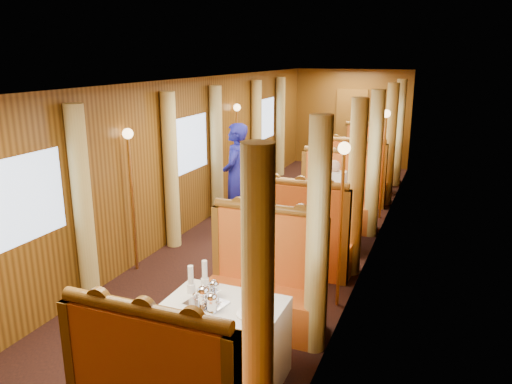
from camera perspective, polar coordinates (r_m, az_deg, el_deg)
The scene contains 46 objects.
floor at distance 8.01m, azimuth 2.14°, elevation -5.48°, with size 3.00×12.00×0.01m, color black, non-canonical shape.
ceiling at distance 7.49m, azimuth 2.33°, elevation 12.68°, with size 3.00×12.00×0.01m, color silver, non-canonical shape.
wall_far at distance 13.39m, azimuth 10.86°, elevation 8.28°, with size 3.00×2.50×0.01m, color brown, non-canonical shape.
wall_left at distance 8.26m, azimuth -7.66°, elevation 4.07°, with size 12.00×2.50×0.01m, color brown, non-canonical shape.
wall_right at distance 7.31m, azimuth 13.40°, elevation 2.30°, with size 12.00×2.50×0.01m, color brown, non-canonical shape.
doorway_far at distance 13.40m, azimuth 10.78°, elevation 7.21°, with size 0.80×0.04×2.00m, color brown.
table_near at distance 4.67m, azimuth -3.69°, elevation -16.73°, with size 1.05×0.72×0.75m, color white.
banquette_near_aft at distance 5.46m, azimuth 0.89°, elevation -11.04°, with size 1.30×0.55×1.34m.
table_mid at distance 7.68m, azimuth 7.45°, elevation -3.56°, with size 1.05×0.72×0.75m, color white.
banquette_mid_fwd at distance 6.74m, azimuth 5.33°, elevation -5.80°, with size 1.30×0.55×1.34m.
banquette_mid_aft at distance 8.61m, azimuth 9.13°, elevation -1.18°, with size 1.30×0.55×1.34m.
table_far at distance 10.99m, azimuth 11.97°, elevation 2.04°, with size 1.05×0.72×0.75m, color white.
banquette_far_fwd at distance 10.00m, azimuth 10.99°, elevation 1.07°, with size 1.30×0.55×1.34m.
banquette_far_aft at distance 11.96m, azimuth 12.83°, elevation 3.31°, with size 1.30×0.55×1.34m.
tea_tray at distance 4.49m, azimuth -5.72°, elevation -12.54°, with size 0.34×0.26×0.01m, color silver.
teapot_left at distance 4.43m, azimuth -6.01°, elevation -12.01°, with size 0.18×0.13×0.15m, color silver, non-canonical shape.
teapot_right at distance 4.35m, azimuth -5.06°, elevation -12.69°, with size 0.16×0.12×0.13m, color silver, non-canonical shape.
teapot_back at distance 4.59m, azimuth -4.82°, elevation -11.15°, with size 0.15×0.11×0.12m, color silver, non-canonical shape.
fruit_plate at distance 4.30m, azimuth -0.63°, elevation -13.64°, with size 0.24×0.24×0.05m.
cup_inboard at distance 4.66m, azimuth -7.44°, elevation -10.16°, with size 0.08×0.08×0.26m.
cup_outboard at distance 4.76m, azimuth -5.87°, elevation -9.57°, with size 0.08×0.08×0.26m.
rose_vase_mid at distance 7.51m, azimuth 7.46°, elevation 0.40°, with size 0.06×0.06×0.36m.
rose_vase_far at distance 10.91m, azimuth 11.97°, elevation 4.91°, with size 0.06×0.06×0.36m.
window_left_near at distance 5.50m, azimuth -25.48°, elevation -0.94°, with size 1.20×0.90×0.01m, color #98ADCC, non-canonical shape.
curtain_left_near_b at distance 6.04m, azimuth -19.18°, elevation -1.63°, with size 0.22×0.22×2.35m, color tan.
window_right_near at distance 3.96m, azimuth 5.77°, elevation -5.52°, with size 1.20×0.90×0.01m, color #98ADCC, non-canonical shape.
curtain_right_near_a at distance 3.43m, azimuth 0.21°, elevation -13.98°, with size 0.22×0.22×2.35m, color tan.
curtain_right_near_b at distance 4.79m, azimuth 7.04°, elevation -5.30°, with size 0.22×0.22×2.35m, color tan.
window_left_mid at distance 8.22m, azimuth -7.62°, elevation 5.43°, with size 1.20×0.90×0.01m, color #98ADCC, non-canonical shape.
curtain_left_mid_a at distance 7.56m, azimuth -9.70°, elevation 2.34°, with size 0.22×0.22×2.35m, color tan.
curtain_left_mid_b at distance 8.90m, azimuth -4.53°, elevation 4.49°, with size 0.22×0.22×2.35m, color tan.
window_right_mid at distance 7.27m, azimuth 13.38°, elevation 3.85°, with size 1.20×0.90×0.01m, color #98ADCC, non-canonical shape.
curtain_right_mid_a at distance 6.60m, azimuth 11.32°, elevation 0.34°, with size 0.22×0.22×2.35m, color tan.
curtain_right_mid_b at distance 8.10m, azimuth 13.35°, elevation 3.02°, with size 0.22×0.22×2.35m, color tan.
window_left_far at distance 11.37m, azimuth 1.01°, elevation 8.33°, with size 1.20×0.90×0.01m, color #98ADCC, non-canonical shape.
curtain_left_far_a at distance 10.65m, azimuth 0.06°, elevation 6.35°, with size 0.22×0.22×2.35m, color tan.
curtain_left_far_b at distance 12.10m, azimuth 2.78°, elevation 7.43°, with size 0.22×0.22×2.35m, color tan.
window_right_far at distance 10.70m, azimuth 16.20°, elevation 7.28°, with size 1.20×0.90×0.01m, color #98ADCC, non-canonical shape.
curtain_right_far_a at distance 9.99m, azimuth 15.02°, elevation 5.21°, with size 0.22×0.22×2.35m, color tan.
curtain_right_far_b at distance 11.52m, azimuth 15.97°, elevation 6.45°, with size 0.22×0.22×2.35m, color tan.
sconce_left_fore at distance 6.74m, azimuth -14.17°, elevation 2.32°, with size 0.14×0.14×1.95m.
sconce_right_fore at distance 5.62m, azimuth 9.82°, elevation -0.01°, with size 0.14×0.14×1.95m.
sconce_left_aft at distance 9.74m, azimuth -2.16°, elevation 6.73°, with size 0.14×0.14×1.95m.
sconce_right_aft at distance 9.00m, azimuth 14.49°, elevation 5.53°, with size 0.14×0.14×1.95m.
steward at distance 8.38m, azimuth -2.37°, elevation 1.84°, with size 0.65×0.43×1.78m, color navy.
passenger at distance 8.25m, azimuth 8.79°, elevation 0.40°, with size 0.40×0.44×0.76m.
Camera 1 is at (2.46, -7.06, 2.86)m, focal length 35.00 mm.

